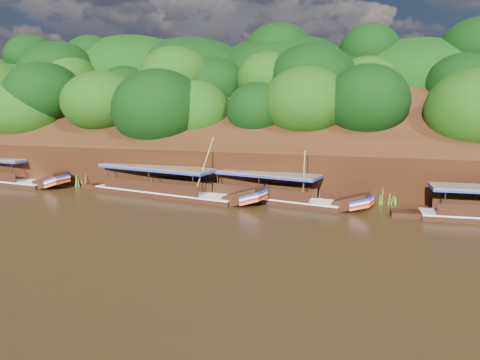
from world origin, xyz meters
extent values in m
plane|color=black|center=(0.00, 0.00, 0.00)|extent=(160.00, 160.00, 0.00)
cube|color=#311B0B|center=(0.00, 16.00, 3.50)|extent=(120.00, 16.12, 13.64)
cube|color=#311B0B|center=(0.00, 26.00, 0.00)|extent=(120.00, 24.00, 12.00)
ellipsoid|color=#0E3508|center=(-30.00, 22.00, 9.00)|extent=(20.00, 10.00, 8.00)
ellipsoid|color=#0E3508|center=(-6.00, 15.00, 3.50)|extent=(18.00, 8.00, 6.40)
ellipsoid|color=#0E3508|center=(0.00, 23.00, 9.20)|extent=(24.00, 11.00, 8.40)
cube|color=black|center=(-2.37, 8.20, 0.00)|extent=(11.15, 4.39, 0.82)
cube|color=silver|center=(-2.37, 8.20, 0.39)|extent=(11.16, 4.45, 0.09)
cube|color=black|center=(3.65, 6.84, 0.64)|extent=(2.87, 2.05, 1.55)
cube|color=#172C9B|center=(4.32, 6.69, 0.91)|extent=(1.66, 1.83, 0.56)
cube|color=#AE1313|center=(4.32, 6.69, 0.60)|extent=(1.66, 1.83, 0.56)
cube|color=brown|center=(-3.04, 8.35, 2.20)|extent=(8.89, 4.16, 0.11)
cube|color=#172C9B|center=(-3.04, 8.35, 2.09)|extent=(8.89, 4.16, 0.16)
cylinder|color=tan|center=(0.18, 7.06, 2.35)|extent=(0.26, 1.04, 3.76)
cube|color=black|center=(-11.16, 8.00, 0.00)|extent=(12.99, 4.84, 0.87)
cube|color=silver|center=(-11.16, 8.00, 0.42)|extent=(13.01, 4.90, 0.10)
cube|color=black|center=(-4.11, 6.45, 0.68)|extent=(3.29, 2.21, 1.72)
cube|color=#172C9B|center=(-3.33, 6.28, 0.97)|extent=(1.89, 1.97, 0.64)
cube|color=#AE1313|center=(-3.33, 6.28, 0.64)|extent=(1.89, 1.97, 0.64)
cube|color=brown|center=(-11.95, 8.17, 2.34)|extent=(10.34, 4.56, 0.12)
cube|color=#172C9B|center=(-11.95, 8.17, 2.23)|extent=(10.34, 4.56, 0.17)
cylinder|color=tan|center=(-7.41, 6.97, 2.76)|extent=(1.37, 0.89, 4.42)
cube|color=black|center=(-22.00, 8.22, 0.70)|extent=(2.94, 2.01, 1.65)
cube|color=#172C9B|center=(-21.29, 8.12, 0.99)|extent=(1.64, 1.89, 0.60)
cube|color=#AE1313|center=(-21.29, 8.12, 0.66)|extent=(1.64, 1.89, 0.60)
cone|color=#33701C|center=(-28.00, 9.73, 0.81)|extent=(1.50, 1.50, 1.61)
cone|color=#33701C|center=(-19.81, 9.48, 0.83)|extent=(1.50, 1.50, 1.66)
cone|color=#33701C|center=(-12.84, 9.48, 0.97)|extent=(1.50, 1.50, 1.93)
cone|color=#33701C|center=(-6.84, 9.71, 0.76)|extent=(1.50, 1.50, 1.53)
cone|color=#33701C|center=(0.59, 9.91, 0.83)|extent=(1.50, 1.50, 1.65)
cone|color=#33701C|center=(6.12, 9.74, 1.09)|extent=(1.50, 1.50, 2.19)
cone|color=#33701C|center=(12.33, 9.69, 0.79)|extent=(1.50, 1.50, 1.59)
camera|label=1|loc=(4.41, -26.13, 8.06)|focal=35.00mm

